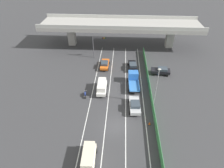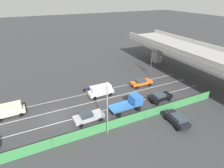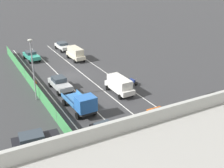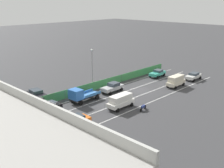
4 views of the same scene
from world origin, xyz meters
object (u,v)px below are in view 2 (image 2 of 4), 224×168
at_px(flatbed_truck_blue, 131,103).
at_px(car_sedan_black, 160,97).
at_px(car_taxi_orange, 141,82).
at_px(motorcycle, 87,89).
at_px(traffic_cone, 69,136).
at_px(car_van_cream, 9,110).
at_px(parked_sedan_dark, 177,119).
at_px(car_van_white, 101,90).
at_px(street_lamp, 107,105).
at_px(traffic_light, 155,61).
at_px(car_sedan_silver, 88,116).

bearing_deg(flatbed_truck_blue, car_sedan_black, 89.67).
relative_size(car_taxi_orange, motorcycle, 2.43).
distance_m(car_taxi_orange, traffic_cone, 20.00).
height_order(car_van_cream, parked_sedan_dark, car_van_cream).
bearing_deg(car_taxi_orange, traffic_cone, -63.00).
bearing_deg(car_sedan_black, car_van_cream, -105.05).
height_order(car_van_white, flatbed_truck_blue, flatbed_truck_blue).
distance_m(car_van_cream, car_sedan_black, 25.78).
bearing_deg(traffic_cone, flatbed_truck_blue, 101.97).
distance_m(flatbed_truck_blue, motorcycle, 10.67).
distance_m(motorcycle, street_lamp, 13.99).
relative_size(motorcycle, street_lamp, 0.25).
height_order(motorcycle, traffic_light, traffic_light).
height_order(car_van_white, parked_sedan_dark, car_van_white).
bearing_deg(car_van_cream, car_taxi_orange, 90.05).
relative_size(car_sedan_silver, motorcycle, 2.43).
xyz_separation_m(car_sedan_black, traffic_light, (-8.95, 5.16, 3.18)).
xyz_separation_m(car_taxi_orange, parked_sedan_dark, (13.13, -2.26, 0.07)).
distance_m(car_sedan_silver, traffic_cone, 4.37).
height_order(car_van_cream, flatbed_truck_blue, flatbed_truck_blue).
distance_m(flatbed_truck_blue, parked_sedan_dark, 7.73).
bearing_deg(car_van_cream, motorcycle, 101.74).
xyz_separation_m(parked_sedan_dark, traffic_cone, (-4.06, -15.55, -0.66)).
relative_size(car_sedan_black, street_lamp, 0.57).
height_order(car_sedan_silver, traffic_light, traffic_light).
height_order(flatbed_truck_blue, motorcycle, flatbed_truck_blue).
relative_size(motorcycle, parked_sedan_dark, 0.44).
height_order(car_van_white, car_sedan_black, car_van_white).
bearing_deg(car_taxi_orange, motorcycle, -104.61).
bearing_deg(parked_sedan_dark, flatbed_truck_blue, -146.71).
bearing_deg(car_sedan_silver, traffic_light, 115.08).
bearing_deg(motorcycle, car_van_cream, -78.26).
height_order(flatbed_truck_blue, traffic_cone, flatbed_truck_blue).
bearing_deg(car_van_cream, flatbed_truck_blue, 70.39).
bearing_deg(parked_sedan_dark, traffic_light, 155.09).
distance_m(car_taxi_orange, flatbed_truck_blue, 9.33).
bearing_deg(car_van_cream, traffic_light, 94.29).
height_order(flatbed_truck_blue, street_lamp, street_lamp).
relative_size(parked_sedan_dark, traffic_light, 0.77).
bearing_deg(parked_sedan_dark, street_lamp, -105.06).
relative_size(car_taxi_orange, car_sedan_black, 1.06).
bearing_deg(flatbed_truck_blue, car_van_white, -155.86).
xyz_separation_m(flatbed_truck_blue, traffic_light, (-8.91, 11.37, 2.79)).
xyz_separation_m(car_van_cream, traffic_light, (-2.25, 30.06, 2.81)).
height_order(car_van_cream, motorcycle, car_van_cream).
bearing_deg(traffic_cone, car_sedan_black, 97.68).
xyz_separation_m(car_taxi_orange, street_lamp, (10.36, -12.55, 3.79)).
bearing_deg(parked_sedan_dark, motorcycle, -151.05).
bearing_deg(motorcycle, flatbed_truck_blue, 25.79).
distance_m(street_lamp, traffic_cone, 6.97).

